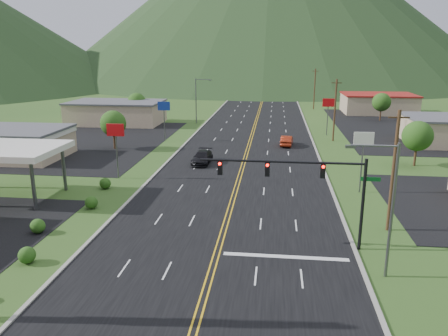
# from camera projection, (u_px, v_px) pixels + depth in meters

# --- Properties ---
(traffic_signal) EXTENTS (13.10, 0.43, 7.00)m
(traffic_signal) POSITION_uv_depth(u_px,v_px,m) (308.00, 179.00, 31.83)
(traffic_signal) COLOR black
(traffic_signal) RESTS_ON ground
(streetlight_east) EXTENTS (3.28, 0.25, 9.00)m
(streetlight_east) POSITION_uv_depth(u_px,v_px,m) (388.00, 202.00, 27.51)
(streetlight_east) COLOR #59595E
(streetlight_east) RESTS_ON ground
(streetlight_west) EXTENTS (3.28, 0.25, 9.00)m
(streetlight_west) POSITION_uv_depth(u_px,v_px,m) (198.00, 98.00, 87.60)
(streetlight_west) COLOR #59595E
(streetlight_west) RESTS_ON ground
(gas_canopy) EXTENTS (10.00, 8.00, 5.30)m
(gas_canopy) POSITION_uv_depth(u_px,v_px,m) (8.00, 151.00, 42.84)
(gas_canopy) COLOR white
(gas_canopy) RESTS_ON ground
(building_west_mid) EXTENTS (14.40, 10.40, 4.10)m
(building_west_mid) POSITION_uv_depth(u_px,v_px,m) (12.00, 142.00, 59.99)
(building_west_mid) COLOR #C7A98A
(building_west_mid) RESTS_ON ground
(building_west_far) EXTENTS (18.40, 11.40, 4.50)m
(building_west_far) POSITION_uv_depth(u_px,v_px,m) (117.00, 112.00, 88.30)
(building_west_far) COLOR #C7A98A
(building_west_far) RESTS_ON ground
(building_east_far) EXTENTS (16.40, 12.40, 4.50)m
(building_east_far) POSITION_uv_depth(u_px,v_px,m) (378.00, 103.00, 103.05)
(building_east_far) COLOR #C7A98A
(building_east_far) RESTS_ON ground
(pole_sign_west_a) EXTENTS (2.00, 0.18, 6.40)m
(pole_sign_west_a) POSITION_uv_depth(u_px,v_px,m) (116.00, 136.00, 49.56)
(pole_sign_west_a) COLOR #59595E
(pole_sign_west_a) RESTS_ON ground
(pole_sign_west_b) EXTENTS (2.00, 0.18, 6.40)m
(pole_sign_west_b) POSITION_uv_depth(u_px,v_px,m) (164.00, 110.00, 70.65)
(pole_sign_west_b) COLOR #59595E
(pole_sign_west_b) RESTS_ON ground
(pole_sign_east_a) EXTENTS (2.00, 0.18, 6.40)m
(pole_sign_east_a) POSITION_uv_depth(u_px,v_px,m) (363.00, 145.00, 44.59)
(pole_sign_east_a) COLOR #59595E
(pole_sign_east_a) RESTS_ON ground
(pole_sign_east_b) EXTENTS (2.00, 0.18, 6.40)m
(pole_sign_east_b) POSITION_uv_depth(u_px,v_px,m) (328.00, 106.00, 75.26)
(pole_sign_east_b) COLOR #59595E
(pole_sign_east_b) RESTS_ON ground
(tree_west_a) EXTENTS (3.84, 3.84, 5.82)m
(tree_west_a) POSITION_uv_depth(u_px,v_px,m) (113.00, 123.00, 64.92)
(tree_west_a) COLOR #382314
(tree_west_a) RESTS_ON ground
(tree_west_b) EXTENTS (3.84, 3.84, 5.82)m
(tree_west_b) POSITION_uv_depth(u_px,v_px,m) (137.00, 102.00, 91.37)
(tree_west_b) COLOR #382314
(tree_west_b) RESTS_ON ground
(tree_east_a) EXTENTS (3.84, 3.84, 5.82)m
(tree_east_a) POSITION_uv_depth(u_px,v_px,m) (418.00, 136.00, 55.38)
(tree_east_a) COLOR #382314
(tree_east_a) RESTS_ON ground
(tree_east_b) EXTENTS (3.84, 3.84, 5.82)m
(tree_east_b) POSITION_uv_depth(u_px,v_px,m) (381.00, 102.00, 91.35)
(tree_east_b) COLOR #382314
(tree_east_b) RESTS_ON ground
(utility_pole_a) EXTENTS (1.60, 0.28, 10.00)m
(utility_pole_a) POSITION_uv_depth(u_px,v_px,m) (393.00, 171.00, 34.93)
(utility_pole_a) COLOR #382314
(utility_pole_a) RESTS_ON ground
(utility_pole_b) EXTENTS (1.60, 0.28, 10.00)m
(utility_pole_b) POSITION_uv_depth(u_px,v_px,m) (335.00, 110.00, 70.39)
(utility_pole_b) COLOR #382314
(utility_pole_b) RESTS_ON ground
(utility_pole_c) EXTENTS (1.60, 0.28, 10.00)m
(utility_pole_c) POSITION_uv_depth(u_px,v_px,m) (315.00, 89.00, 108.73)
(utility_pole_c) COLOR #382314
(utility_pole_c) RESTS_ON ground
(utility_pole_d) EXTENTS (1.60, 0.28, 10.00)m
(utility_pole_d) POSITION_uv_depth(u_px,v_px,m) (305.00, 79.00, 147.07)
(utility_pole_d) COLOR #382314
(utility_pole_d) RESTS_ON ground
(car_dark_mid) EXTENTS (2.36, 5.51, 1.58)m
(car_dark_mid) POSITION_uv_depth(u_px,v_px,m) (202.00, 158.00, 57.22)
(car_dark_mid) COLOR black
(car_dark_mid) RESTS_ON ground
(car_red_far) EXTENTS (2.12, 4.90, 1.57)m
(car_red_far) POSITION_uv_depth(u_px,v_px,m) (287.00, 141.00, 67.93)
(car_red_far) COLOR maroon
(car_red_far) RESTS_ON ground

